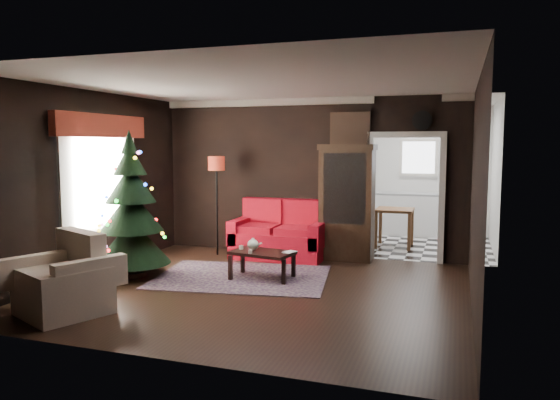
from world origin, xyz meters
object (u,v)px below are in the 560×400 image
(floor_lamp, at_px, (217,209))
(coffee_table, at_px, (262,265))
(curio_cabinet, at_px, (347,205))
(christmas_tree, at_px, (131,207))
(kitchen_table, at_px, (394,228))
(loveseat, at_px, (279,230))
(teapot, at_px, (253,244))
(armchair, at_px, (63,275))
(wall_clock, at_px, (422,120))

(floor_lamp, height_order, coffee_table, floor_lamp)
(floor_lamp, xyz_separation_m, coffee_table, (1.38, -1.36, -0.62))
(curio_cabinet, height_order, coffee_table, curio_cabinet)
(curio_cabinet, distance_m, christmas_tree, 3.57)
(floor_lamp, distance_m, kitchen_table, 3.46)
(kitchen_table, bearing_deg, floor_lamp, -148.88)
(floor_lamp, bearing_deg, kitchen_table, 31.12)
(loveseat, distance_m, coffee_table, 1.53)
(christmas_tree, relative_size, teapot, 11.32)
(coffee_table, bearing_deg, armchair, -125.99)
(christmas_tree, bearing_deg, armchair, -81.65)
(loveseat, relative_size, coffee_table, 1.90)
(christmas_tree, xyz_separation_m, wall_clock, (4.02, 2.37, 1.33))
(curio_cabinet, bearing_deg, kitchen_table, 65.56)
(christmas_tree, height_order, kitchen_table, christmas_tree)
(loveseat, relative_size, curio_cabinet, 0.89)
(loveseat, bearing_deg, kitchen_table, 42.51)
(loveseat, bearing_deg, coffee_table, -80.96)
(curio_cabinet, distance_m, floor_lamp, 2.32)
(loveseat, bearing_deg, christmas_tree, -130.37)
(teapot, bearing_deg, armchair, -123.01)
(floor_lamp, height_order, wall_clock, wall_clock)
(floor_lamp, height_order, armchair, floor_lamp)
(teapot, xyz_separation_m, wall_clock, (2.27, 1.86, 1.87))
(loveseat, xyz_separation_m, teapot, (0.08, -1.46, 0.01))
(curio_cabinet, height_order, christmas_tree, christmas_tree)
(christmas_tree, height_order, coffee_table, christmas_tree)
(curio_cabinet, relative_size, christmas_tree, 0.88)
(kitchen_table, bearing_deg, teapot, -118.97)
(christmas_tree, relative_size, kitchen_table, 2.88)
(kitchen_table, bearing_deg, armchair, -120.73)
(christmas_tree, xyz_separation_m, coffee_table, (1.91, 0.48, -0.84))
(armchair, distance_m, kitchen_table, 6.28)
(kitchen_table, bearing_deg, wall_clock, -66.25)
(coffee_table, bearing_deg, loveseat, 99.04)
(floor_lamp, height_order, christmas_tree, christmas_tree)
(coffee_table, relative_size, teapot, 4.69)
(loveseat, relative_size, teapot, 8.91)
(floor_lamp, bearing_deg, loveseat, 6.24)
(armchair, bearing_deg, floor_lamp, 109.58)
(curio_cabinet, bearing_deg, teapot, -122.54)
(coffee_table, distance_m, wall_clock, 3.56)
(floor_lamp, distance_m, christmas_tree, 1.93)
(loveseat, bearing_deg, armchair, -110.60)
(armchair, height_order, coffee_table, armchair)
(curio_cabinet, relative_size, floor_lamp, 1.00)
(curio_cabinet, height_order, kitchen_table, curio_cabinet)
(armchair, height_order, kitchen_table, armchair)
(wall_clock, bearing_deg, teapot, -140.70)
(floor_lamp, height_order, kitchen_table, floor_lamp)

